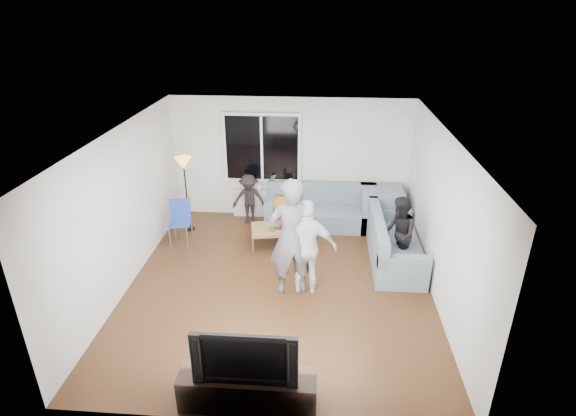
# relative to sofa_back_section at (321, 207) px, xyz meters

# --- Properties ---
(floor) EXTENTS (5.00, 5.50, 0.04)m
(floor) POSITION_rel_sofa_back_section_xyz_m (-0.67, -2.27, -0.45)
(floor) COLOR #56351C
(floor) RESTS_ON ground
(ceiling) EXTENTS (5.00, 5.50, 0.04)m
(ceiling) POSITION_rel_sofa_back_section_xyz_m (-0.67, -2.27, 2.20)
(ceiling) COLOR white
(ceiling) RESTS_ON ground
(wall_back) EXTENTS (5.00, 0.04, 2.60)m
(wall_back) POSITION_rel_sofa_back_section_xyz_m (-0.67, 0.50, 0.88)
(wall_back) COLOR silver
(wall_back) RESTS_ON ground
(wall_front) EXTENTS (5.00, 0.04, 2.60)m
(wall_front) POSITION_rel_sofa_back_section_xyz_m (-0.67, -5.04, 0.88)
(wall_front) COLOR silver
(wall_front) RESTS_ON ground
(wall_left) EXTENTS (0.04, 5.50, 2.60)m
(wall_left) POSITION_rel_sofa_back_section_xyz_m (-3.19, -2.27, 0.88)
(wall_left) COLOR silver
(wall_left) RESTS_ON ground
(wall_right) EXTENTS (0.04, 5.50, 2.60)m
(wall_right) POSITION_rel_sofa_back_section_xyz_m (1.85, -2.27, 0.88)
(wall_right) COLOR silver
(wall_right) RESTS_ON ground
(window_frame) EXTENTS (1.62, 0.06, 1.47)m
(window_frame) POSITION_rel_sofa_back_section_xyz_m (-1.27, 0.42, 1.12)
(window_frame) COLOR white
(window_frame) RESTS_ON wall_back
(window_glass) EXTENTS (1.50, 0.02, 1.35)m
(window_glass) POSITION_rel_sofa_back_section_xyz_m (-1.27, 0.38, 1.12)
(window_glass) COLOR black
(window_glass) RESTS_ON window_frame
(window_mullion) EXTENTS (0.05, 0.03, 1.35)m
(window_mullion) POSITION_rel_sofa_back_section_xyz_m (-1.27, 0.37, 1.12)
(window_mullion) COLOR white
(window_mullion) RESTS_ON window_frame
(radiator) EXTENTS (1.30, 0.12, 0.62)m
(radiator) POSITION_rel_sofa_back_section_xyz_m (-1.27, 0.38, -0.11)
(radiator) COLOR silver
(radiator) RESTS_ON floor
(potted_plant) EXTENTS (0.25, 0.22, 0.39)m
(potted_plant) POSITION_rel_sofa_back_section_xyz_m (-1.07, 0.35, 0.39)
(potted_plant) COLOR #326428
(potted_plant) RESTS_ON radiator
(vase) EXTENTS (0.16, 0.16, 0.16)m
(vase) POSITION_rel_sofa_back_section_xyz_m (-1.35, 0.35, 0.28)
(vase) COLOR white
(vase) RESTS_ON radiator
(sofa_back_section) EXTENTS (2.30, 0.85, 0.85)m
(sofa_back_section) POSITION_rel_sofa_back_section_xyz_m (0.00, 0.00, 0.00)
(sofa_back_section) COLOR slate
(sofa_back_section) RESTS_ON floor
(sofa_right_section) EXTENTS (2.00, 0.85, 0.85)m
(sofa_right_section) POSITION_rel_sofa_back_section_xyz_m (1.35, -1.33, 0.00)
(sofa_right_section) COLOR slate
(sofa_right_section) RESTS_ON floor
(sofa_corner) EXTENTS (0.85, 0.85, 0.85)m
(sofa_corner) POSITION_rel_sofa_back_section_xyz_m (1.24, 0.00, 0.00)
(sofa_corner) COLOR slate
(sofa_corner) RESTS_ON floor
(cushion_yellow) EXTENTS (0.41, 0.36, 0.14)m
(cushion_yellow) POSITION_rel_sofa_back_section_xyz_m (-0.88, -0.02, 0.09)
(cushion_yellow) COLOR gold
(cushion_yellow) RESTS_ON sofa_back_section
(cushion_red) EXTENTS (0.36, 0.30, 0.13)m
(cushion_red) POSITION_rel_sofa_back_section_xyz_m (-0.72, 0.06, 0.09)
(cushion_red) COLOR maroon
(cushion_red) RESTS_ON sofa_back_section
(coffee_table) EXTENTS (1.19, 0.78, 0.40)m
(coffee_table) POSITION_rel_sofa_back_section_xyz_m (-0.77, -0.94, -0.22)
(coffee_table) COLOR olive
(coffee_table) RESTS_ON floor
(pitcher) EXTENTS (0.17, 0.17, 0.17)m
(pitcher) POSITION_rel_sofa_back_section_xyz_m (-0.80, -0.96, 0.06)
(pitcher) COLOR maroon
(pitcher) RESTS_ON coffee_table
(side_chair) EXTENTS (0.46, 0.46, 0.86)m
(side_chair) POSITION_rel_sofa_back_section_xyz_m (-2.72, -0.96, 0.01)
(side_chair) COLOR #2646A8
(side_chair) RESTS_ON floor
(floor_lamp) EXTENTS (0.32, 0.32, 1.56)m
(floor_lamp) POSITION_rel_sofa_back_section_xyz_m (-2.72, -0.38, 0.36)
(floor_lamp) COLOR gold
(floor_lamp) RESTS_ON floor
(player_left) EXTENTS (0.82, 0.65, 1.97)m
(player_left) POSITION_rel_sofa_back_section_xyz_m (-0.46, -2.42, 0.56)
(player_left) COLOR #505155
(player_left) RESTS_ON floor
(player_right) EXTENTS (0.95, 0.42, 1.60)m
(player_right) POSITION_rel_sofa_back_section_xyz_m (-0.21, -2.37, 0.38)
(player_right) COLOR silver
(player_right) RESTS_ON floor
(spectator_right) EXTENTS (0.59, 0.71, 1.34)m
(spectator_right) POSITION_rel_sofa_back_section_xyz_m (1.35, -1.55, 0.24)
(spectator_right) COLOR black
(spectator_right) RESTS_ON floor
(spectator_back) EXTENTS (0.71, 0.42, 1.09)m
(spectator_back) POSITION_rel_sofa_back_section_xyz_m (-1.51, 0.03, 0.12)
(spectator_back) COLOR black
(spectator_back) RESTS_ON floor
(tv_console) EXTENTS (1.60, 0.40, 0.44)m
(tv_console) POSITION_rel_sofa_back_section_xyz_m (-0.80, -4.77, -0.20)
(tv_console) COLOR #2F2017
(tv_console) RESTS_ON floor
(television) EXTENTS (1.19, 0.16, 0.68)m
(television) POSITION_rel_sofa_back_section_xyz_m (-0.80, -4.77, 0.36)
(television) COLOR black
(television) RESTS_ON tv_console
(bottle_c) EXTENTS (0.07, 0.07, 0.19)m
(bottle_c) POSITION_rel_sofa_back_section_xyz_m (-0.76, -0.79, 0.07)
(bottle_c) COLOR black
(bottle_c) RESTS_ON coffee_table
(bottle_d) EXTENTS (0.07, 0.07, 0.25)m
(bottle_d) POSITION_rel_sofa_back_section_xyz_m (-0.59, -1.03, 0.10)
(bottle_d) COLOR red
(bottle_d) RESTS_ON coffee_table
(bottle_b) EXTENTS (0.08, 0.08, 0.22)m
(bottle_b) POSITION_rel_sofa_back_section_xyz_m (-0.91, -1.11, 0.09)
(bottle_b) COLOR #2F7815
(bottle_b) RESTS_ON coffee_table
(bottle_e) EXTENTS (0.07, 0.07, 0.22)m
(bottle_e) POSITION_rel_sofa_back_section_xyz_m (-0.43, -0.86, 0.09)
(bottle_e) COLOR black
(bottle_e) RESTS_ON coffee_table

